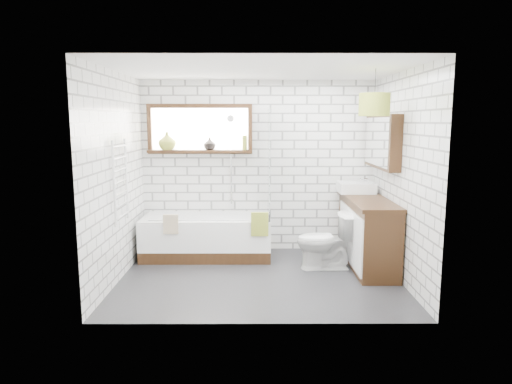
{
  "coord_description": "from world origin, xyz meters",
  "views": [
    {
      "loc": [
        -0.05,
        -5.41,
        1.91
      ],
      "look_at": [
        -0.04,
        0.25,
        1.03
      ],
      "focal_mm": 32.0,
      "sensor_mm": 36.0,
      "label": 1
    }
  ],
  "objects_px": {
    "basin": "(356,187)",
    "toilet": "(325,241)",
    "vanity": "(367,232)",
    "bathtub": "(207,236)",
    "pendant": "(374,105)"
  },
  "relations": [
    {
      "from": "vanity",
      "to": "basin",
      "type": "distance_m",
      "value": 0.72
    },
    {
      "from": "basin",
      "to": "vanity",
      "type": "bearing_deg",
      "value": -83.06
    },
    {
      "from": "bathtub",
      "to": "basin",
      "type": "bearing_deg",
      "value": 2.21
    },
    {
      "from": "toilet",
      "to": "pendant",
      "type": "bearing_deg",
      "value": 39.52
    },
    {
      "from": "bathtub",
      "to": "basin",
      "type": "xyz_separation_m",
      "value": [
        2.12,
        0.08,
        0.69
      ]
    },
    {
      "from": "bathtub",
      "to": "vanity",
      "type": "height_order",
      "value": "vanity"
    },
    {
      "from": "toilet",
      "to": "pendant",
      "type": "xyz_separation_m",
      "value": [
        0.45,
        -0.49,
        1.73
      ]
    },
    {
      "from": "bathtub",
      "to": "vanity",
      "type": "distance_m",
      "value": 2.22
    },
    {
      "from": "basin",
      "to": "toilet",
      "type": "bearing_deg",
      "value": -129.71
    },
    {
      "from": "bathtub",
      "to": "pendant",
      "type": "height_order",
      "value": "pendant"
    },
    {
      "from": "vanity",
      "to": "basin",
      "type": "height_order",
      "value": "basin"
    },
    {
      "from": "bathtub",
      "to": "pendant",
      "type": "xyz_separation_m",
      "value": [
        2.05,
        -1.04,
        1.81
      ]
    },
    {
      "from": "toilet",
      "to": "basin",
      "type": "bearing_deg",
      "value": 137.52
    },
    {
      "from": "vanity",
      "to": "toilet",
      "type": "bearing_deg",
      "value": -167.13
    },
    {
      "from": "basin",
      "to": "toilet",
      "type": "xyz_separation_m",
      "value": [
        -0.52,
        -0.63,
        -0.62
      ]
    }
  ]
}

